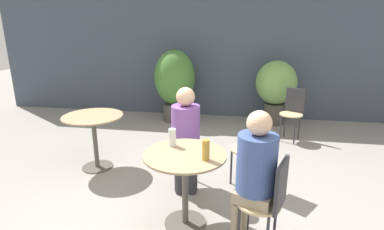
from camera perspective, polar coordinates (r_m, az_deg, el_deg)
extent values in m
plane|color=gray|center=(3.08, 1.33, -20.42)|extent=(20.00, 20.00, 0.00)
cube|color=#3D4756|center=(6.26, 6.48, 13.23)|extent=(10.00, 0.06, 3.00)
cylinder|color=#514C47|center=(3.11, -1.28, -19.76)|extent=(0.41, 0.41, 0.01)
cylinder|color=#514C47|center=(2.91, -1.32, -14.06)|extent=(0.06, 0.06, 0.70)
cylinder|color=#997F5B|center=(2.75, -1.37, -7.56)|extent=(0.77, 0.77, 0.02)
cylinder|color=#514C47|center=(4.35, -17.52, -9.36)|extent=(0.41, 0.41, 0.01)
cylinder|color=#514C47|center=(4.21, -17.94, -4.95)|extent=(0.06, 0.06, 0.70)
cylinder|color=#997F5B|center=(4.09, -18.39, -0.23)|extent=(0.78, 0.78, 0.02)
cylinder|color=tan|center=(2.63, 12.60, -16.01)|extent=(0.37, 0.37, 0.02)
cylinder|color=#2D2D33|center=(2.83, 15.51, -19.26)|extent=(0.02, 0.02, 0.44)
cylinder|color=#2D2D33|center=(2.70, 8.85, -20.85)|extent=(0.02, 0.02, 0.44)
cylinder|color=#2D2D33|center=(2.88, 10.65, -18.21)|extent=(0.02, 0.02, 0.44)
cube|color=#2D2D33|center=(2.49, 16.64, -12.68)|extent=(0.14, 0.30, 0.40)
cylinder|color=tan|center=(3.51, -1.17, -6.94)|extent=(0.37, 0.37, 0.02)
cylinder|color=#2D2D33|center=(3.71, 0.75, -9.47)|extent=(0.02, 0.02, 0.44)
cylinder|color=#2D2D33|center=(3.72, -3.00, -9.47)|extent=(0.02, 0.02, 0.44)
cylinder|color=#2D2D33|center=(3.50, 0.84, -11.20)|extent=(0.02, 0.02, 0.44)
cylinder|color=#2D2D33|center=(3.50, -3.17, -11.20)|extent=(0.02, 0.02, 0.44)
cube|color=#2D2D33|center=(3.58, -1.15, -2.80)|extent=(0.31, 0.08, 0.40)
cylinder|color=tan|center=(5.20, 18.35, 0.10)|extent=(0.37, 0.37, 0.02)
cylinder|color=#2D2D33|center=(5.35, 19.72, -2.18)|extent=(0.02, 0.02, 0.44)
cylinder|color=#2D2D33|center=(5.41, 17.28, -1.75)|extent=(0.02, 0.02, 0.44)
cylinder|color=#2D2D33|center=(5.13, 19.01, -2.90)|extent=(0.02, 0.02, 0.44)
cylinder|color=#2D2D33|center=(5.19, 16.47, -2.44)|extent=(0.02, 0.02, 0.44)
cube|color=#2D2D33|center=(5.31, 19.07, 2.70)|extent=(0.30, 0.16, 0.40)
cylinder|color=tan|center=(3.62, 10.29, -6.47)|extent=(0.37, 0.37, 0.02)
cylinder|color=#2D2D33|center=(3.56, 10.60, -10.96)|extent=(0.02, 0.02, 0.44)
cylinder|color=#2D2D33|center=(3.75, 12.69, -9.66)|extent=(0.02, 0.02, 0.44)
cylinder|color=#2D2D33|center=(3.68, 7.47, -9.84)|extent=(0.02, 0.02, 0.44)
cylinder|color=#2D2D33|center=(3.86, 9.65, -8.65)|extent=(0.02, 0.02, 0.44)
cube|color=#2D2D33|center=(3.46, 12.74, -3.97)|extent=(0.20, 0.27, 0.40)
cylinder|color=gray|center=(2.85, 9.51, -18.55)|extent=(0.10, 0.10, 0.44)
cylinder|color=gray|center=(2.74, 8.40, -20.12)|extent=(0.10, 0.10, 0.44)
cube|color=gray|center=(2.61, 11.81, -14.74)|extent=(0.38, 0.36, 0.10)
cylinder|color=#384C84|center=(2.47, 12.21, -9.01)|extent=(0.32, 0.32, 0.48)
sphere|color=#DBAD89|center=(2.35, 12.70, -1.51)|extent=(0.20, 0.20, 0.20)
cylinder|color=#2D2D33|center=(3.47, -2.39, -11.53)|extent=(0.10, 0.10, 0.44)
cylinder|color=#2D2D33|center=(3.46, 0.04, -11.53)|extent=(0.10, 0.10, 0.44)
cube|color=#2D2D33|center=(3.45, -1.18, -6.32)|extent=(0.32, 0.35, 0.10)
cylinder|color=#7A4C9E|center=(3.35, -1.21, -1.99)|extent=(0.32, 0.32, 0.45)
sphere|color=#DBAD89|center=(3.26, -1.24, 3.51)|extent=(0.21, 0.21, 0.21)
cylinder|color=#B28433|center=(2.59, 2.65, -6.67)|extent=(0.07, 0.07, 0.18)
cylinder|color=silver|center=(2.89, -3.77, -4.28)|extent=(0.07, 0.07, 0.17)
cylinder|color=#47423D|center=(6.10, -3.21, 0.55)|extent=(0.48, 0.48, 0.35)
ellipsoid|color=#427533|center=(5.94, -3.32, 7.17)|extent=(0.80, 0.80, 1.08)
cylinder|color=#47423D|center=(6.10, 15.28, 0.27)|extent=(0.39, 0.39, 0.40)
ellipsoid|color=#709E51|center=(5.97, 15.72, 5.98)|extent=(0.77, 0.77, 0.83)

